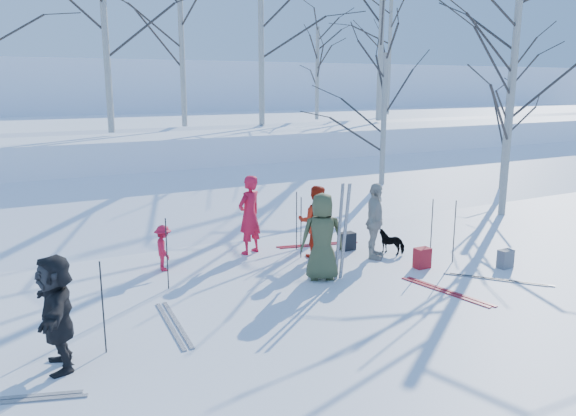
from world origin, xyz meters
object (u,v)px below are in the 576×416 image
skier_red_north (249,215)px  dog (392,242)px  skier_red_seated (163,248)px  backpack_dark (347,241)px  skier_olive_center (322,237)px  backpack_grey (505,259)px  skier_grey_west (57,312)px  skier_cream_east (375,221)px  skier_redor_behind (316,222)px  backpack_red (422,258)px

skier_red_north → dog: 3.22m
skier_red_seated → backpack_dark: bearing=-93.9°
dog → backpack_dark: size_ratio=1.55×
skier_olive_center → backpack_grey: 3.92m
skier_grey_west → backpack_dark: 7.00m
skier_olive_center → skier_red_north: 2.27m
backpack_grey → skier_cream_east: bearing=137.5°
skier_grey_west → backpack_dark: bearing=117.1°
dog → backpack_dark: 1.00m
skier_grey_west → skier_cream_east: bearing=110.5°
dog → skier_red_seated: bearing=-48.8°
skier_redor_behind → skier_cream_east: 1.26m
dog → backpack_dark: (-0.72, 0.69, -0.06)m
skier_olive_center → skier_red_north: size_ratio=0.96×
backpack_red → backpack_grey: 1.71m
skier_redor_behind → dog: (1.63, -0.58, -0.53)m
skier_grey_west → skier_red_north: bearing=133.1°
backpack_grey → skier_red_seated: bearing=152.8°
skier_red_north → backpack_grey: 5.45m
skier_red_north → skier_redor_behind: (1.14, -0.93, -0.09)m
skier_redor_behind → skier_grey_west: (-5.51, -2.59, -0.01)m
skier_red_seated → backpack_dark: (4.08, -0.57, -0.27)m
skier_grey_west → skier_olive_center: bearing=109.3°
skier_red_north → skier_cream_east: skier_red_north is taller
skier_grey_west → dog: 7.44m
dog → skier_red_north: bearing=-62.5°
skier_redor_behind → backpack_red: size_ratio=3.76×
skier_grey_west → backpack_dark: skier_grey_west is taller
skier_red_seated → skier_olive_center: bearing=-123.8°
backpack_red → backpack_dark: bearing=108.9°
backpack_grey → skier_grey_west: bearing=-179.4°
skier_cream_east → skier_red_north: bearing=100.0°
backpack_red → skier_red_north: bearing=135.7°
skier_olive_center → backpack_dark: bearing=-113.6°
skier_red_seated → backpack_dark: skier_red_seated is taller
skier_olive_center → skier_grey_west: size_ratio=1.08×
skier_olive_center → skier_grey_west: bearing=39.2°
skier_olive_center → dog: 2.44m
skier_red_seated → backpack_grey: size_ratio=2.46×
dog → skier_cream_east: bearing=-22.9°
skier_red_seated → skier_red_north: bearing=-79.1°
skier_redor_behind → backpack_grey: 3.98m
dog → backpack_red: (-0.10, -1.11, -0.05)m
skier_red_north → dog: skier_red_north is taller
skier_redor_behind → backpack_dark: bearing=-141.6°
dog → backpack_red: dog is taller
dog → backpack_red: bearing=50.8°
skier_olive_center → skier_cream_east: skier_olive_center is taller
skier_redor_behind → dog: bearing=-168.0°
skier_olive_center → backpack_red: (2.16, -0.41, -0.64)m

